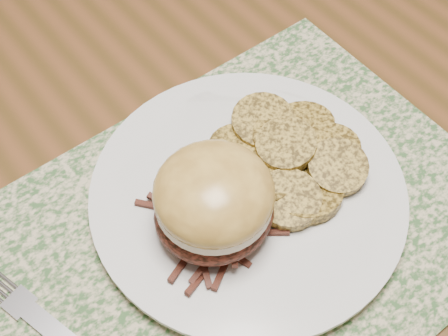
{
  "coord_description": "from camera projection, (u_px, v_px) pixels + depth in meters",
  "views": [
    {
      "loc": [
        -0.23,
        -0.36,
        1.22
      ],
      "look_at": [
        -0.05,
        -0.12,
        0.79
      ],
      "focal_mm": 50.0,
      "sensor_mm": 36.0,
      "label": 1
    }
  ],
  "objects": [
    {
      "name": "pork_sandwich",
      "position": [
        214.0,
        201.0,
        0.49
      ],
      "size": [
        0.1,
        0.1,
        0.07
      ],
      "rotation": [
        0.0,
        0.0,
        -0.02
      ],
      "color": "black",
      "rests_on": "dinner_plate"
    },
    {
      "name": "placemat",
      "position": [
        239.0,
        233.0,
        0.54
      ],
      "size": [
        0.45,
        0.33,
        0.0
      ],
      "primitive_type": "cube",
      "color": "#355A2E",
      "rests_on": "dining_table"
    },
    {
      "name": "dining_table",
      "position": [
        191.0,
        135.0,
        0.7
      ],
      "size": [
        1.5,
        0.9,
        0.75
      ],
      "color": "brown",
      "rests_on": "ground"
    },
    {
      "name": "roasted_potatoes",
      "position": [
        290.0,
        156.0,
        0.55
      ],
      "size": [
        0.14,
        0.16,
        0.03
      ],
      "color": "#A88631",
      "rests_on": "dinner_plate"
    },
    {
      "name": "dinner_plate",
      "position": [
        248.0,
        194.0,
        0.55
      ],
      "size": [
        0.26,
        0.26,
        0.02
      ],
      "primitive_type": "cylinder",
      "color": "silver",
      "rests_on": "placemat"
    }
  ]
}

